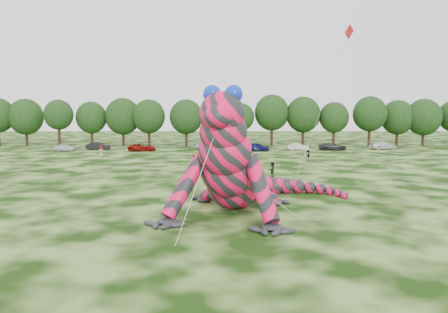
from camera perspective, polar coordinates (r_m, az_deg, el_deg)
name	(u,v)px	position (r m, az deg, el deg)	size (l,w,h in m)	color
ground	(268,211)	(32.31, 5.73, -7.11)	(240.00, 240.00, 0.00)	#16330A
inflatable_gecko	(235,148)	(32.63, 1.48, 1.07)	(15.18, 18.02, 9.01)	#EF0E46
flying_kite	(345,44)	(43.34, 15.52, 14.03)	(4.59, 4.95, 15.68)	red
tree_2	(26,122)	(98.30, -24.44, 4.09)	(7.04, 6.34, 9.64)	black
tree_3	(59,123)	(94.01, -20.77, 4.11)	(5.81, 5.23, 9.44)	black
tree_4	(92,124)	(93.70, -16.92, 4.12)	(6.22, 5.60, 9.06)	black
tree_5	(123,122)	(91.82, -13.05, 4.42)	(7.16, 6.44, 9.80)	black
tree_6	(149,123)	(89.07, -9.78, 4.35)	(6.52, 5.86, 9.49)	black
tree_7	(186,123)	(88.33, -4.96, 4.39)	(6.68, 6.01, 9.48)	black
tree_8	(215,124)	(88.28, -1.14, 4.24)	(6.14, 5.53, 8.94)	black
tree_9	(241,125)	(88.77, 2.28, 4.16)	(5.27, 4.74, 8.68)	black
tree_10	(272,120)	(90.52, 6.26, 4.74)	(7.09, 6.38, 10.50)	black
tree_11	(303,121)	(91.15, 10.29, 4.56)	(7.01, 6.31, 10.07)	black
tree_12	(334,124)	(92.11, 14.15, 4.14)	(5.99, 5.39, 8.97)	black
tree_13	(370,121)	(93.60, 18.49, 4.40)	(6.83, 6.15, 10.13)	black
tree_14	(397,123)	(97.34, 21.70, 4.12)	(6.82, 6.14, 9.40)	black
tree_15	(424,122)	(98.50, 24.62, 4.08)	(7.17, 6.45, 9.63)	black
car_0	(65,147)	(83.31, -20.02, 1.12)	(1.51, 3.75, 1.28)	silver
car_1	(98,146)	(84.00, -16.12, 1.33)	(1.51, 4.32, 1.42)	black
car_2	(142,147)	(79.37, -10.64, 1.19)	(2.30, 5.00, 1.39)	maroon
car_3	(208,146)	(81.46, -2.15, 1.44)	(2.05, 5.04, 1.46)	#A6ABAF
car_4	(257,147)	(78.41, 4.37, 1.26)	(1.76, 4.37, 1.49)	#11144E
car_5	(298,147)	(81.19, 9.68, 1.28)	(1.35, 3.86, 1.27)	beige
car_6	(333,146)	(82.28, 14.01, 1.28)	(2.29, 4.97, 1.38)	#252528
car_7	(383,145)	(86.93, 20.04, 1.38)	(2.10, 5.17, 1.50)	silver
spectator_1	(194,162)	(54.36, -3.95, -0.75)	(0.86, 0.67, 1.78)	gray
spectator_2	(308,156)	(63.78, 10.92, 0.08)	(1.02, 0.58, 1.57)	gray
spectator_4	(101,151)	(70.19, -15.79, 0.63)	(0.92, 0.60, 1.89)	gray
spectator_5	(272,170)	(48.11, 6.31, -1.72)	(1.57, 0.50, 1.69)	gray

